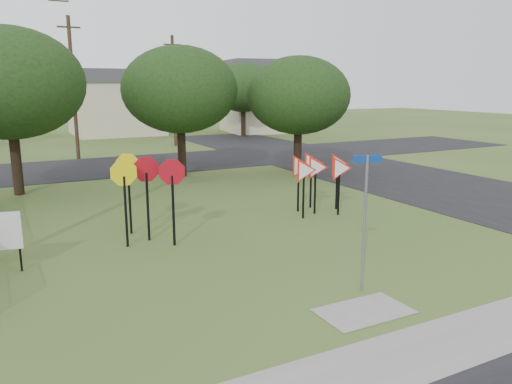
% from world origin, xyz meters
% --- Properties ---
extents(ground, '(140.00, 140.00, 0.00)m').
position_xyz_m(ground, '(0.00, 0.00, 0.00)').
color(ground, '#3A541F').
extents(sidewalk, '(30.00, 1.60, 0.02)m').
position_xyz_m(sidewalk, '(0.00, -4.20, 0.01)').
color(sidewalk, gray).
rests_on(sidewalk, ground).
extents(planting_strip, '(30.00, 0.80, 0.02)m').
position_xyz_m(planting_strip, '(0.00, -5.40, 0.01)').
color(planting_strip, '#3A541F').
rests_on(planting_strip, ground).
extents(street_right, '(8.00, 50.00, 0.02)m').
position_xyz_m(street_right, '(12.00, 10.00, 0.01)').
color(street_right, black).
rests_on(street_right, ground).
extents(street_far, '(60.00, 8.00, 0.02)m').
position_xyz_m(street_far, '(0.00, 20.00, 0.01)').
color(street_far, black).
rests_on(street_far, ground).
extents(curb_pad, '(2.00, 1.20, 0.02)m').
position_xyz_m(curb_pad, '(0.00, -2.40, 0.01)').
color(curb_pad, gray).
rests_on(curb_pad, ground).
extents(street_name_sign, '(0.64, 0.24, 3.26)m').
position_xyz_m(street_name_sign, '(0.69, -1.47, 1.85)').
color(street_name_sign, gray).
rests_on(street_name_sign, ground).
extents(stop_sign_cluster, '(2.09, 2.26, 2.68)m').
position_xyz_m(stop_sign_cluster, '(-2.84, 4.69, 1.97)').
color(stop_sign_cluster, black).
rests_on(stop_sign_cluster, ground).
extents(yield_sign_cluster, '(2.91, 1.80, 2.27)m').
position_xyz_m(yield_sign_cluster, '(3.97, 5.20, 1.68)').
color(yield_sign_cluster, black).
rests_on(yield_sign_cluster, ground).
extents(far_pole_a, '(1.40, 0.24, 9.00)m').
position_xyz_m(far_pole_a, '(-2.00, 24.00, 4.60)').
color(far_pole_a, '#42301E').
rests_on(far_pole_a, ground).
extents(far_pole_b, '(1.40, 0.24, 8.50)m').
position_xyz_m(far_pole_b, '(6.00, 28.00, 4.35)').
color(far_pole_b, '#42301E').
rests_on(far_pole_b, ground).
extents(house_mid, '(8.40, 8.40, 6.20)m').
position_xyz_m(house_mid, '(4.00, 40.00, 3.15)').
color(house_mid, beige).
rests_on(house_mid, ground).
extents(house_right, '(8.30, 8.30, 7.20)m').
position_xyz_m(house_right, '(18.00, 36.00, 3.65)').
color(house_right, beige).
rests_on(house_right, ground).
extents(tree_near_left, '(6.40, 6.40, 7.27)m').
position_xyz_m(tree_near_left, '(-6.00, 14.00, 4.86)').
color(tree_near_left, black).
rests_on(tree_near_left, ground).
extents(tree_near_mid, '(6.00, 6.00, 6.80)m').
position_xyz_m(tree_near_mid, '(2.00, 15.00, 4.54)').
color(tree_near_mid, black).
rests_on(tree_near_mid, ground).
extents(tree_near_right, '(5.60, 5.60, 6.33)m').
position_xyz_m(tree_near_right, '(8.00, 13.00, 4.22)').
color(tree_near_right, black).
rests_on(tree_near_right, ground).
extents(tree_far_right, '(6.00, 6.00, 6.80)m').
position_xyz_m(tree_far_right, '(14.00, 32.00, 4.54)').
color(tree_far_right, black).
rests_on(tree_far_right, ground).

